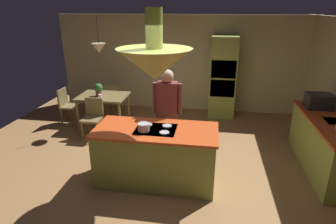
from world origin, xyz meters
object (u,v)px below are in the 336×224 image
at_px(microwave_on_counter, 319,101).
at_px(chair_facing_island, 93,115).
at_px(kitchen_island, 156,155).
at_px(dining_table, 103,99).
at_px(chair_by_back_wall, 113,98).
at_px(cup_on_table, 100,96).
at_px(chair_at_corner, 67,104).
at_px(oven_tower, 223,77).
at_px(potted_plant_on_table, 98,89).
at_px(cooking_pot_on_cooktop, 144,127).
at_px(person_at_island, 167,110).

bearing_deg(microwave_on_counter, chair_facing_island, 179.81).
height_order(kitchen_island, dining_table, kitchen_island).
xyz_separation_m(dining_table, chair_by_back_wall, (0.00, 0.64, -0.16)).
bearing_deg(cup_on_table, chair_by_back_wall, 91.11).
bearing_deg(chair_at_corner, oven_tower, -73.03).
bearing_deg(dining_table, potted_plant_on_table, -148.68).
xyz_separation_m(microwave_on_counter, cooking_pot_on_cooktop, (-3.00, -1.57, -0.06)).
distance_m(person_at_island, cup_on_table, 2.11).
relative_size(person_at_island, microwave_on_counter, 3.75).
bearing_deg(person_at_island, cup_on_table, 146.36).
bearing_deg(potted_plant_on_table, person_at_island, -35.73).
xyz_separation_m(oven_tower, dining_table, (-2.80, -1.14, -0.37)).
bearing_deg(chair_by_back_wall, dining_table, 90.00).
height_order(person_at_island, potted_plant_on_table, person_at_island).
distance_m(person_at_island, chair_at_corner, 3.08).
distance_m(kitchen_island, person_at_island, 0.90).
xyz_separation_m(oven_tower, chair_by_back_wall, (-2.80, -0.50, -0.53)).
bearing_deg(person_at_island, cooking_pot_on_cooktop, -104.80).
bearing_deg(dining_table, chair_facing_island, -90.00).
xyz_separation_m(potted_plant_on_table, cooking_pot_on_cooktop, (1.62, -2.18, 0.08)).
height_order(person_at_island, cooking_pot_on_cooktop, person_at_island).
height_order(dining_table, potted_plant_on_table, potted_plant_on_table).
distance_m(chair_at_corner, cup_on_table, 1.03).
bearing_deg(dining_table, kitchen_island, -51.01).
xyz_separation_m(person_at_island, cooking_pot_on_cooktop, (-0.23, -0.85, 0.01)).
bearing_deg(cooking_pot_on_cooktop, person_at_island, 75.20).
bearing_deg(potted_plant_on_table, chair_at_corner, 176.83).
relative_size(person_at_island, chair_facing_island, 1.98).
distance_m(chair_at_corner, potted_plant_on_table, 0.97).
relative_size(dining_table, chair_by_back_wall, 1.30).
xyz_separation_m(dining_table, potted_plant_on_table, (-0.08, -0.05, 0.27)).
bearing_deg(chair_by_back_wall, potted_plant_on_table, 83.48).
height_order(kitchen_island, chair_facing_island, kitchen_island).
xyz_separation_m(chair_facing_island, cooking_pot_on_cooktop, (1.54, -1.59, 0.51)).
relative_size(kitchen_island, potted_plant_on_table, 6.49).
height_order(chair_by_back_wall, microwave_on_counter, microwave_on_counter).
xyz_separation_m(dining_table, cooking_pot_on_cooktop, (1.54, -2.23, 0.35)).
distance_m(chair_by_back_wall, potted_plant_on_table, 0.82).
distance_m(dining_table, microwave_on_counter, 4.61).
xyz_separation_m(chair_at_corner, microwave_on_counter, (5.49, -0.66, 0.57)).
bearing_deg(potted_plant_on_table, kitchen_island, -49.07).
height_order(oven_tower, microwave_on_counter, oven_tower).
bearing_deg(microwave_on_counter, person_at_island, -165.51).
relative_size(chair_facing_island, chair_by_back_wall, 1.00).
bearing_deg(cooking_pot_on_cooktop, chair_at_corner, 138.11).
height_order(chair_facing_island, cup_on_table, chair_facing_island).
relative_size(chair_facing_island, cup_on_table, 9.67).
height_order(chair_facing_island, microwave_on_counter, microwave_on_counter).
xyz_separation_m(potted_plant_on_table, cup_on_table, (0.10, -0.16, -0.12)).
distance_m(kitchen_island, oven_tower, 3.47).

